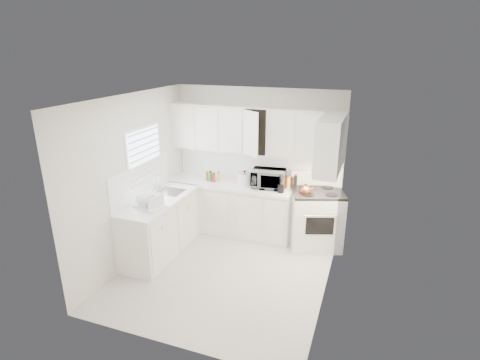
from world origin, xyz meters
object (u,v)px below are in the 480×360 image
at_px(microwave, 269,177).
at_px(rice_cooker, 245,177).
at_px(dish_rack, 150,200).
at_px(utensil_crock, 281,183).
at_px(tea_kettle, 305,190).
at_px(stove, 316,211).

distance_m(microwave, rice_cooker, 0.44).
bearing_deg(dish_rack, utensil_crock, 54.51).
relative_size(tea_kettle, rice_cooker, 0.98).
bearing_deg(utensil_crock, stove, 14.92).
height_order(microwave, dish_rack, microwave).
xyz_separation_m(stove, microwave, (-0.85, 0.02, 0.50)).
relative_size(stove, rice_cooker, 5.07).
xyz_separation_m(rice_cooker, dish_rack, (-1.00, -1.44, -0.00)).
relative_size(stove, microwave, 2.26).
relative_size(stove, utensil_crock, 3.82).
distance_m(stove, rice_cooker, 1.36).
bearing_deg(stove, tea_kettle, -157.11).
height_order(stove, dish_rack, stove).
bearing_deg(utensil_crock, dish_rack, -143.50).
bearing_deg(rice_cooker, utensil_crock, -29.13).
height_order(utensil_crock, dish_rack, utensil_crock).
distance_m(stove, utensil_crock, 0.77).
relative_size(tea_kettle, dish_rack, 0.56).
xyz_separation_m(utensil_crock, dish_rack, (-1.70, -1.26, -0.05)).
xyz_separation_m(tea_kettle, microwave, (-0.67, 0.18, 0.09)).
bearing_deg(microwave, tea_kettle, -21.37).
height_order(stove, tea_kettle, stove).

